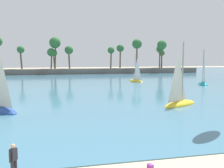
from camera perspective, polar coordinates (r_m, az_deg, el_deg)
sea at (r=67.17m, az=-8.72°, el=1.59°), size 220.00×110.12×0.06m
palm_headland at (r=81.99m, az=-8.75°, el=4.60°), size 89.56×6.14×12.36m
person_at_waterline at (r=12.52m, az=-22.66°, el=-16.51°), size 0.34×0.49×1.67m
sailboat_mid_bay at (r=52.54m, az=21.11°, el=0.69°), size 3.53×5.62×7.84m
sailboat_toward_headland at (r=55.06m, az=5.79°, el=1.23°), size 3.02×4.83×6.73m
sailboat_far_left at (r=28.91m, az=16.04°, el=-3.53°), size 5.62×4.00×7.95m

